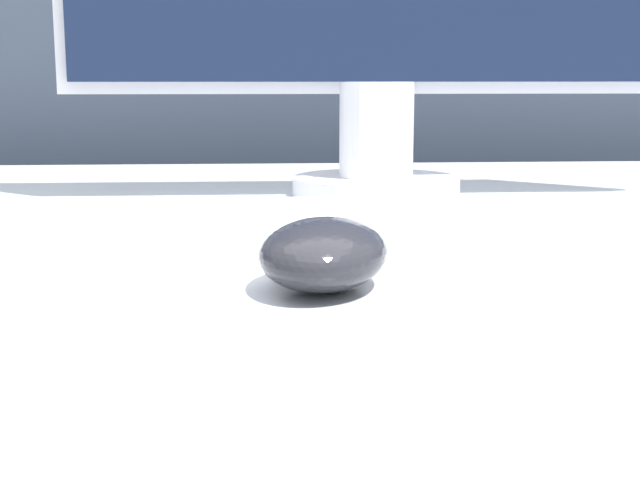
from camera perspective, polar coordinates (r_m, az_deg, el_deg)
name	(u,v)px	position (r m, az deg, el deg)	size (l,w,h in m)	color
partition_panel	(323,208)	(1.40, 0.20, 2.05)	(5.00, 0.03, 1.30)	#333D4C
computer_mouse_near	(324,253)	(0.51, 0.24, -0.87)	(0.10, 0.12, 0.04)	#232328
keyboard	(200,223)	(0.68, -7.68, 1.08)	(0.46, 0.13, 0.02)	silver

